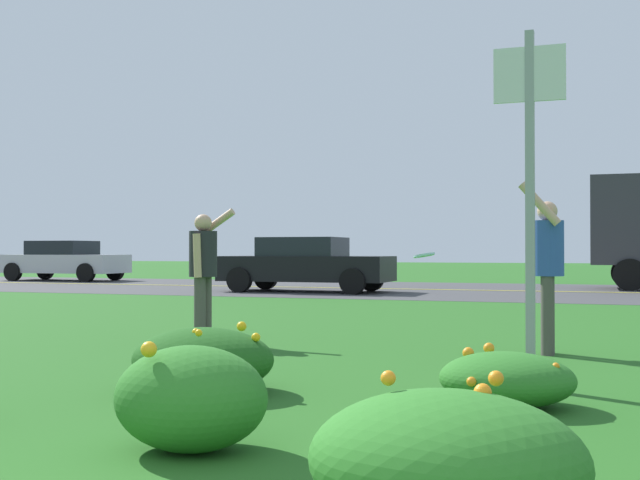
{
  "coord_description": "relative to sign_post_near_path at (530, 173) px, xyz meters",
  "views": [
    {
      "loc": [
        1.53,
        -1.04,
        1.1
      ],
      "look_at": [
        -1.24,
        6.98,
        1.21
      ],
      "focal_mm": 44.25,
      "sensor_mm": 36.0,
      "label": 1
    }
  ],
  "objects": [
    {
      "name": "ground_plane",
      "position": [
        -1.07,
        4.99,
        -1.72
      ],
      "size": [
        120.0,
        120.0,
        0.0
      ],
      "primitive_type": "plane",
      "color": "#26601E"
    },
    {
      "name": "highway_strip",
      "position": [
        -1.07,
        15.42,
        -1.72
      ],
      "size": [
        120.0,
        9.77,
        0.01
      ],
      "primitive_type": "cube",
      "color": "#424244",
      "rests_on": "ground"
    },
    {
      "name": "highway_center_stripe",
      "position": [
        -1.07,
        15.42,
        -1.71
      ],
      "size": [
        120.0,
        0.16,
        0.0
      ],
      "primitive_type": "cube",
      "color": "yellow",
      "rests_on": "ground"
    },
    {
      "name": "daylily_clump_front_left",
      "position": [
        -0.11,
        -0.8,
        -1.53
      ],
      "size": [
        0.95,
        0.81,
        0.4
      ],
      "color": "#2D7526",
      "rests_on": "ground"
    },
    {
      "name": "daylily_clump_front_right",
      "position": [
        -2.41,
        -0.97,
        -1.47
      ],
      "size": [
        1.13,
        0.97,
        0.54
      ],
      "color": "#1E5619",
      "rests_on": "ground"
    },
    {
      "name": "daylily_clump_near_camera",
      "position": [
        -1.62,
        -2.63,
        -1.43
      ],
      "size": [
        0.87,
        0.73,
        0.62
      ],
      "color": "#2D7526",
      "rests_on": "ground"
    },
    {
      "name": "daylily_clump_front_center",
      "position": [
        -0.08,
        -3.4,
        -1.44
      ],
      "size": [
        1.1,
        0.96,
        0.61
      ],
      "color": "#2D7526",
      "rests_on": "ground"
    },
    {
      "name": "sign_post_near_path",
      "position": [
        0.0,
        0.0,
        0.0
      ],
      "size": [
        0.56,
        0.1,
        2.86
      ],
      "color": "#93969B",
      "rests_on": "ground"
    },
    {
      "name": "person_thrower_dark_shirt",
      "position": [
        -3.99,
        2.08,
        -0.8
      ],
      "size": [
        0.5,
        0.49,
        1.62
      ],
      "color": "#232328",
      "rests_on": "ground"
    },
    {
      "name": "person_catcher_blue_shirt",
      "position": [
        0.02,
        2.2,
        -0.74
      ],
      "size": [
        0.45,
        0.49,
        1.83
      ],
      "color": "#2D4C9E",
      "rests_on": "ground"
    },
    {
      "name": "frisbee_pale_blue",
      "position": [
        -1.31,
        2.22,
        -0.67
      ],
      "size": [
        0.24,
        0.24,
        0.08
      ],
      "color": "#ADD6E5"
    },
    {
      "name": "car_silver_leftmost",
      "position": [
        -17.73,
        17.62,
        -0.98
      ],
      "size": [
        4.5,
        2.0,
        1.45
      ],
      "color": "#B7BABF",
      "rests_on": "ground"
    },
    {
      "name": "car_black_center_left",
      "position": [
        -6.74,
        13.23,
        -0.98
      ],
      "size": [
        4.5,
        2.0,
        1.45
      ],
      "color": "black",
      "rests_on": "ground"
    }
  ]
}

